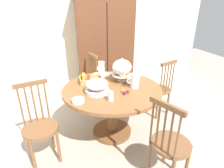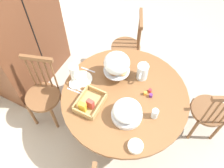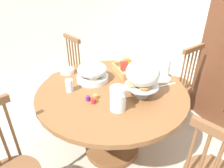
{
  "view_description": "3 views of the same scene",
  "coord_description": "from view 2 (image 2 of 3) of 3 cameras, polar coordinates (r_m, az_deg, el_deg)",
  "views": [
    {
      "loc": [
        -0.58,
        -2.17,
        1.72
      ],
      "look_at": [
        -0.1,
        -0.05,
        0.79
      ],
      "focal_mm": 28.63,
      "sensor_mm": 36.0,
      "label": 1
    },
    {
      "loc": [
        -1.31,
        -0.51,
        2.75
      ],
      "look_at": [
        -0.1,
        0.1,
        0.84
      ],
      "focal_mm": 37.2,
      "sensor_mm": 36.0,
      "label": 2
    },
    {
      "loc": [
        1.3,
        -0.57,
        1.63
      ],
      "look_at": [
        -0.1,
        -0.05,
        0.79
      ],
      "focal_mm": 31.57,
      "sensor_mm": 36.0,
      "label": 3
    }
  ],
  "objects": [
    {
      "name": "fruit_platter_covered",
      "position": [
        2.2,
        3.72,
        -6.85
      ],
      "size": [
        0.3,
        0.3,
        0.18
      ],
      "color": "silver",
      "rests_on": "dining_table"
    },
    {
      "name": "dinner_fork",
      "position": [
        2.45,
        -9.22,
        -1.72
      ],
      "size": [
        0.02,
        0.17,
        0.01
      ],
      "primitive_type": "cube",
      "rotation": [
        0.0,
        0.0,
        7.91
      ],
      "color": "silver",
      "rests_on": "dining_table"
    },
    {
      "name": "cereal_basket",
      "position": [
        2.31,
        -5.61,
        -4.73
      ],
      "size": [
        0.32,
        0.24,
        0.12
      ],
      "color": "tan",
      "rests_on": "dining_table"
    },
    {
      "name": "orange_juice_pitcher",
      "position": [
        2.48,
        7.47,
        2.89
      ],
      "size": [
        0.2,
        0.12,
        0.19
      ],
      "color": "silver",
      "rests_on": "dining_table"
    },
    {
      "name": "china_plate_small",
      "position": [
        2.48,
        -8.81,
        0.11
      ],
      "size": [
        0.15,
        0.15,
        0.01
      ],
      "primitive_type": "cylinder",
      "color": "white",
      "rests_on": "china_plate_large"
    },
    {
      "name": "dining_table",
      "position": [
        2.56,
        3.01,
        -5.02
      ],
      "size": [
        1.32,
        1.32,
        0.74
      ],
      "color": "brown",
      "rests_on": "ground_plane"
    },
    {
      "name": "milk_pitcher",
      "position": [
        2.47,
        -9.12,
        2.64
      ],
      "size": [
        0.15,
        0.14,
        0.2
      ],
      "color": "silver",
      "rests_on": "dining_table"
    },
    {
      "name": "soup_spoon",
      "position": [
        2.6,
        -5.89,
        3.48
      ],
      "size": [
        0.02,
        0.17,
        0.01
      ],
      "primitive_type": "cube",
      "rotation": [
        0.0,
        0.0,
        7.91
      ],
      "color": "silver",
      "rests_on": "dining_table"
    },
    {
      "name": "windsor_chair_by_cabinet",
      "position": [
        3.22,
        3.84,
        8.91
      ],
      "size": [
        0.44,
        0.44,
        0.97
      ],
      "color": "brown",
      "rests_on": "ground_plane"
    },
    {
      "name": "jam_jar_apricot",
      "position": [
        2.4,
        8.18,
        -2.27
      ],
      "size": [
        0.04,
        0.04,
        0.04
      ],
      "primitive_type": "cylinder",
      "color": "orange",
      "rests_on": "dining_table"
    },
    {
      "name": "pastry_stand_with_dome",
      "position": [
        2.38,
        1.19,
        4.95
      ],
      "size": [
        0.28,
        0.28,
        0.34
      ],
      "color": "silver",
      "rests_on": "dining_table"
    },
    {
      "name": "ground_plane",
      "position": [
        3.09,
        2.59,
        -8.41
      ],
      "size": [
        10.0,
        10.0,
        0.0
      ],
      "primitive_type": "plane",
      "color": "#A89E8E"
    },
    {
      "name": "drinking_glass",
      "position": [
        2.26,
        10.48,
        -7.16
      ],
      "size": [
        0.06,
        0.06,
        0.11
      ],
      "primitive_type": "cylinder",
      "color": "silver",
      "rests_on": "dining_table"
    },
    {
      "name": "windsor_chair_near_window",
      "position": [
        2.83,
        22.82,
        -6.39
      ],
      "size": [
        0.44,
        0.44,
        0.97
      ],
      "color": "brown",
      "rests_on": "ground_plane"
    },
    {
      "name": "cereal_bowl",
      "position": [
        2.13,
        5.8,
        -14.98
      ],
      "size": [
        0.14,
        0.14,
        0.04
      ],
      "primitive_type": "cylinder",
      "color": "white",
      "rests_on": "dining_table"
    },
    {
      "name": "china_plate_large",
      "position": [
        2.52,
        -7.35,
        1.25
      ],
      "size": [
        0.22,
        0.22,
        0.01
      ],
      "primitive_type": "cylinder",
      "color": "white",
      "rests_on": "dining_table"
    },
    {
      "name": "jam_jar_grape",
      "position": [
        2.4,
        9.52,
        -2.81
      ],
      "size": [
        0.04,
        0.04,
        0.04
      ],
      "primitive_type": "cylinder",
      "color": "#5B2366",
      "rests_on": "dining_table"
    },
    {
      "name": "table_knife",
      "position": [
        2.46,
        -8.88,
        -1.19
      ],
      "size": [
        0.02,
        0.17,
        0.01
      ],
      "primitive_type": "cube",
      "rotation": [
        0.0,
        0.0,
        7.91
      ],
      "color": "silver",
      "rests_on": "dining_table"
    },
    {
      "name": "jam_jar_strawberry",
      "position": [
        2.43,
        9.31,
        -1.61
      ],
      "size": [
        0.04,
        0.04,
        0.04
      ],
      "primitive_type": "cylinder",
      "color": "#B7282D",
      "rests_on": "dining_table"
    },
    {
      "name": "windsor_chair_facing_door",
      "position": [
        2.85,
        -16.52,
        -2.67
      ],
      "size": [
        0.42,
        0.43,
        0.97
      ],
      "color": "brown",
      "rests_on": "ground_plane"
    },
    {
      "name": "wooden_armoire",
      "position": [
        3.02,
        -23.28,
        14.11
      ],
      "size": [
        1.18,
        0.6,
        1.96
      ],
      "color": "brown",
      "rests_on": "ground_plane"
    }
  ]
}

